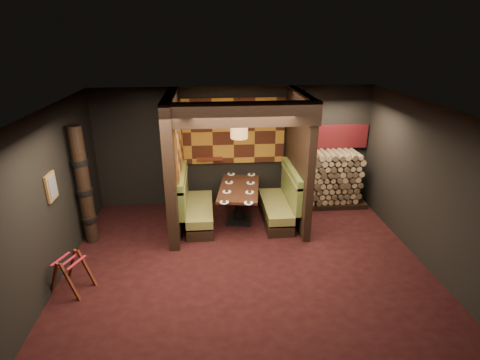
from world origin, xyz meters
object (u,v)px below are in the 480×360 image
(booth_bench_left, at_px, (195,207))
(dining_table, at_px, (239,197))
(luggage_rack, at_px, (71,272))
(firewood_stack, at_px, (330,179))
(totem_column, at_px, (84,187))
(pendant_lamp, at_px, (239,127))
(booth_bench_right, at_px, (280,204))

(booth_bench_left, xyz_separation_m, dining_table, (0.98, 0.05, 0.18))
(booth_bench_left, bearing_deg, luggage_rack, -132.99)
(firewood_stack, bearing_deg, booth_bench_left, -167.83)
(dining_table, relative_size, firewood_stack, 0.96)
(booth_bench_left, bearing_deg, dining_table, 2.77)
(firewood_stack, bearing_deg, totem_column, -166.81)
(pendant_lamp, height_order, totem_column, pendant_lamp)
(booth_bench_right, height_order, pendant_lamp, pendant_lamp)
(booth_bench_right, relative_size, luggage_rack, 2.14)
(dining_table, height_order, luggage_rack, dining_table)
(booth_bench_left, relative_size, booth_bench_right, 1.00)
(booth_bench_left, relative_size, pendant_lamp, 1.77)
(dining_table, bearing_deg, firewood_stack, 16.04)
(booth_bench_right, relative_size, totem_column, 0.67)
(booth_bench_left, height_order, pendant_lamp, pendant_lamp)
(booth_bench_right, relative_size, dining_table, 0.97)
(pendant_lamp, bearing_deg, booth_bench_left, 179.83)
(totem_column, bearing_deg, booth_bench_left, 14.75)
(dining_table, distance_m, pendant_lamp, 1.59)
(pendant_lamp, xyz_separation_m, totem_column, (-3.06, -0.55, -0.98))
(luggage_rack, bearing_deg, totem_column, 94.17)
(booth_bench_right, xyz_separation_m, dining_table, (-0.92, 0.05, 0.18))
(booth_bench_left, distance_m, totem_column, 2.30)
(booth_bench_right, distance_m, totem_column, 4.10)
(booth_bench_left, relative_size, firewood_stack, 0.92)
(totem_column, relative_size, firewood_stack, 1.39)
(booth_bench_left, distance_m, booth_bench_right, 1.89)
(booth_bench_right, height_order, totem_column, totem_column)
(pendant_lamp, distance_m, firewood_stack, 2.81)
(luggage_rack, relative_size, firewood_stack, 0.43)
(booth_bench_right, xyz_separation_m, pendant_lamp, (-0.92, -0.00, 1.77))
(pendant_lamp, bearing_deg, dining_table, 90.00)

